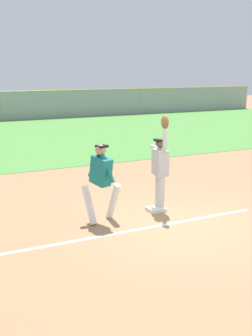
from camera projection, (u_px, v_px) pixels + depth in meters
ground_plane at (178, 223)px, 9.28m from camera, size 71.11×71.11×0.00m
outfield_grass at (29, 137)px, 21.20m from camera, size 40.88×14.88×0.01m
first_base at (156, 209)px, 10.11m from camera, size 0.39×0.39×0.08m
fielder at (161, 164)px, 9.95m from camera, size 0.31×0.90×2.28m
runner at (101, 178)px, 9.18m from camera, size 0.86×0.83×1.72m
baseball at (165, 130)px, 9.89m from camera, size 0.07×0.07×0.07m
outfield_fence at (0, 106)px, 27.50m from camera, size 40.96×0.08×1.90m
parked_car_black at (8, 104)px, 32.28m from camera, size 4.56×2.44×1.25m
parked_car_green at (89, 101)px, 35.32m from camera, size 4.58×2.50×1.25m
parked_car_tan at (164, 100)px, 37.43m from camera, size 4.56×2.44×1.25m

